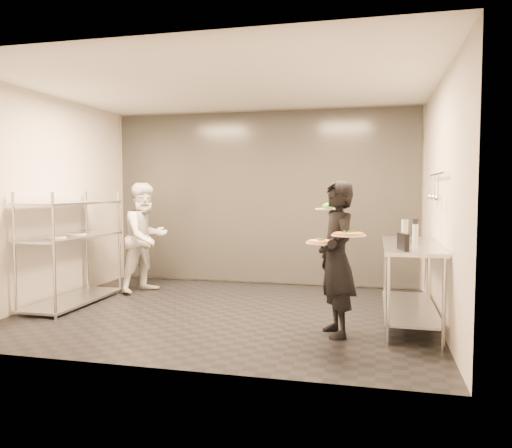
% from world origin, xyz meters
% --- Properties ---
extents(room_shell, '(5.00, 4.00, 2.80)m').
position_xyz_m(room_shell, '(0.00, 1.18, 1.40)').
color(room_shell, black).
rests_on(room_shell, ground).
extents(pass_rack, '(0.60, 1.60, 1.50)m').
position_xyz_m(pass_rack, '(-2.15, -0.00, 0.77)').
color(pass_rack, '#B5B7BC').
rests_on(pass_rack, ground).
extents(prep_counter, '(0.60, 1.80, 0.92)m').
position_xyz_m(prep_counter, '(2.18, 0.00, 0.63)').
color(prep_counter, '#B5B7BC').
rests_on(prep_counter, ground).
extents(utensil_rail, '(0.07, 1.20, 0.31)m').
position_xyz_m(utensil_rail, '(2.43, -0.00, 1.55)').
color(utensil_rail, '#B5B7BC').
rests_on(utensil_rail, room_shell).
extents(waiter, '(0.59, 0.70, 1.62)m').
position_xyz_m(waiter, '(1.40, -0.66, 0.81)').
color(waiter, black).
rests_on(waiter, ground).
extents(chef, '(0.88, 0.97, 1.63)m').
position_xyz_m(chef, '(-1.55, 0.95, 0.81)').
color(chef, silver).
rests_on(chef, ground).
extents(pizza_plate_near, '(0.30, 0.30, 0.05)m').
position_xyz_m(pizza_plate_near, '(1.25, -0.86, 1.00)').
color(pizza_plate_near, white).
rests_on(pizza_plate_near, waiter).
extents(pizza_plate_far, '(0.34, 0.34, 0.05)m').
position_xyz_m(pizza_plate_far, '(1.53, -0.93, 1.09)').
color(pizza_plate_far, white).
rests_on(pizza_plate_far, waiter).
extents(salad_plate, '(0.29, 0.29, 0.07)m').
position_xyz_m(salad_plate, '(1.29, -0.39, 1.33)').
color(salad_plate, white).
rests_on(salad_plate, waiter).
extents(pos_monitor, '(0.11, 0.24, 0.17)m').
position_xyz_m(pos_monitor, '(2.06, -0.68, 1.01)').
color(pos_monitor, black).
rests_on(pos_monitor, prep_counter).
extents(bottle_green, '(0.08, 0.08, 0.27)m').
position_xyz_m(bottle_green, '(2.11, 0.02, 1.05)').
color(bottle_green, gray).
rests_on(bottle_green, prep_counter).
extents(bottle_clear, '(0.07, 0.07, 0.22)m').
position_xyz_m(bottle_clear, '(2.23, -0.01, 1.03)').
color(bottle_clear, gray).
rests_on(bottle_clear, prep_counter).
extents(bottle_dark, '(0.07, 0.07, 0.25)m').
position_xyz_m(bottle_dark, '(2.27, 0.58, 1.04)').
color(bottle_dark, black).
rests_on(bottle_dark, prep_counter).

